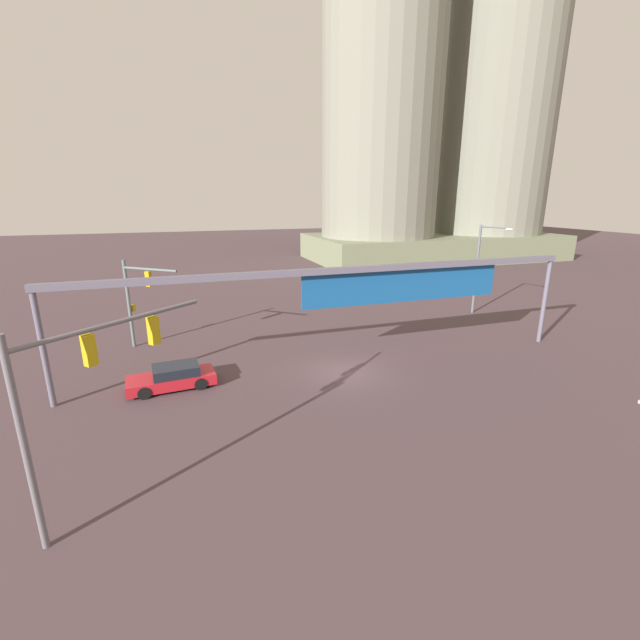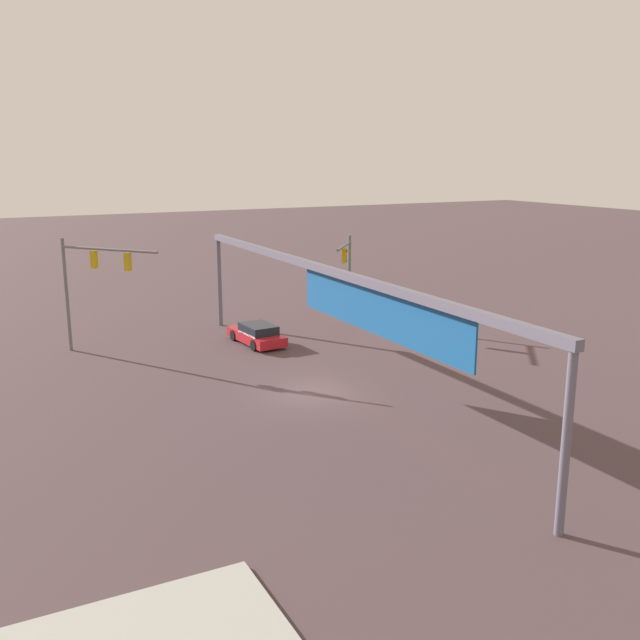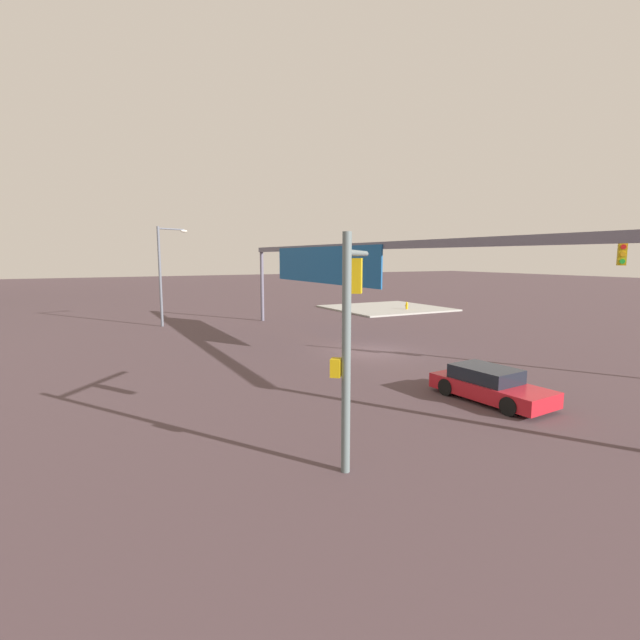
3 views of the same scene
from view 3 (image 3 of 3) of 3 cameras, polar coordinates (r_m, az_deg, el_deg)
The scene contains 7 objects.
ground_plane at distance 25.98m, azimuth 6.54°, elevation -3.87°, with size 219.43×219.43×0.00m, color #48363B.
sidewalk_corner at distance 47.35m, azimuth 8.09°, elevation 1.45°, with size 10.12×10.69×0.15m, color #A3A099.
traffic_signal_near_corner at distance 11.67m, azimuth 3.72°, elevation 0.32°, with size 3.29×3.02×5.79m.
streetlamp_curved_arm at distance 36.93m, azimuth -18.59°, elevation 6.06°, with size 1.36×2.51×7.43m.
overhead_sign_gantry at distance 26.05m, azimuth 3.25°, elevation 7.34°, with size 29.87×0.43×5.93m.
sedan_car_approaching at distance 18.21m, azimuth 20.02°, elevation -7.49°, with size 4.52×2.17×1.21m.
fire_hydrant_on_curb at distance 45.99m, azimuth 10.56°, elevation 1.73°, with size 0.33×0.22×0.71m.
Camera 3 is at (-20.99, 14.39, 5.22)m, focal length 26.16 mm.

